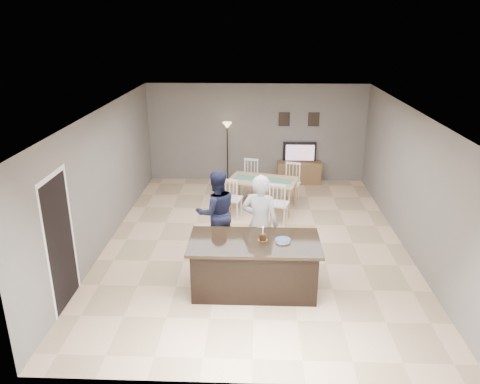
{
  "coord_description": "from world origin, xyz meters",
  "views": [
    {
      "loc": [
        0.02,
        -8.67,
        4.28
      ],
      "look_at": [
        -0.29,
        -0.3,
        1.2
      ],
      "focal_mm": 35.0,
      "sensor_mm": 36.0,
      "label": 1
    }
  ],
  "objects_px": {
    "tv_console": "(299,172)",
    "dining_table": "(263,184)",
    "plate_stack": "(283,240)",
    "woman": "(260,224)",
    "birthday_cake": "(263,237)",
    "man": "(217,212)",
    "kitchen_island": "(254,265)",
    "television": "(300,152)",
    "floor_lamp": "(227,136)"
  },
  "relations": [
    {
      "from": "tv_console",
      "to": "dining_table",
      "type": "distance_m",
      "value": 2.23
    },
    {
      "from": "tv_console",
      "to": "television",
      "type": "xyz_separation_m",
      "value": [
        0.0,
        0.07,
        0.56
      ]
    },
    {
      "from": "woman",
      "to": "plate_stack",
      "type": "bearing_deg",
      "value": 134.28
    },
    {
      "from": "kitchen_island",
      "to": "floor_lamp",
      "type": "xyz_separation_m",
      "value": [
        -0.79,
        5.57,
        0.86
      ]
    },
    {
      "from": "plate_stack",
      "to": "woman",
      "type": "bearing_deg",
      "value": 118.98
    },
    {
      "from": "man",
      "to": "dining_table",
      "type": "distance_m",
      "value": 2.45
    },
    {
      "from": "plate_stack",
      "to": "birthday_cake",
      "type": "bearing_deg",
      "value": 173.24
    },
    {
      "from": "television",
      "to": "dining_table",
      "type": "height_order",
      "value": "television"
    },
    {
      "from": "television",
      "to": "woman",
      "type": "bearing_deg",
      "value": 77.44
    },
    {
      "from": "tv_console",
      "to": "television",
      "type": "height_order",
      "value": "television"
    },
    {
      "from": "kitchen_island",
      "to": "birthday_cake",
      "type": "bearing_deg",
      "value": 16.34
    },
    {
      "from": "woman",
      "to": "birthday_cake",
      "type": "height_order",
      "value": "woman"
    },
    {
      "from": "woman",
      "to": "plate_stack",
      "type": "height_order",
      "value": "woman"
    },
    {
      "from": "man",
      "to": "floor_lamp",
      "type": "bearing_deg",
      "value": -107.75
    },
    {
      "from": "television",
      "to": "plate_stack",
      "type": "xyz_separation_m",
      "value": [
        -0.74,
        -5.64,
        0.06
      ]
    },
    {
      "from": "kitchen_island",
      "to": "man",
      "type": "height_order",
      "value": "man"
    },
    {
      "from": "woman",
      "to": "kitchen_island",
      "type": "bearing_deg",
      "value": 97.48
    },
    {
      "from": "plate_stack",
      "to": "dining_table",
      "type": "distance_m",
      "value": 3.64
    },
    {
      "from": "man",
      "to": "floor_lamp",
      "type": "xyz_separation_m",
      "value": [
        -0.06,
        4.22,
        0.48
      ]
    },
    {
      "from": "woman",
      "to": "man",
      "type": "bearing_deg",
      "value": -24.29
    },
    {
      "from": "kitchen_island",
      "to": "man",
      "type": "xyz_separation_m",
      "value": [
        -0.74,
        1.35,
        0.38
      ]
    },
    {
      "from": "kitchen_island",
      "to": "tv_console",
      "type": "xyz_separation_m",
      "value": [
        1.2,
        5.57,
        -0.15
      ]
    },
    {
      "from": "television",
      "to": "floor_lamp",
      "type": "bearing_deg",
      "value": 2.01
    },
    {
      "from": "tv_console",
      "to": "kitchen_island",
      "type": "bearing_deg",
      "value": -102.16
    },
    {
      "from": "floor_lamp",
      "to": "plate_stack",
      "type": "bearing_deg",
      "value": -77.31
    },
    {
      "from": "tv_console",
      "to": "floor_lamp",
      "type": "distance_m",
      "value": 2.24
    },
    {
      "from": "tv_console",
      "to": "dining_table",
      "type": "bearing_deg",
      "value": -117.76
    },
    {
      "from": "kitchen_island",
      "to": "woman",
      "type": "xyz_separation_m",
      "value": [
        0.09,
        0.66,
        0.46
      ]
    },
    {
      "from": "television",
      "to": "dining_table",
      "type": "relative_size",
      "value": 0.43
    },
    {
      "from": "man",
      "to": "television",
      "type": "bearing_deg",
      "value": -132.83
    },
    {
      "from": "tv_console",
      "to": "floor_lamp",
      "type": "bearing_deg",
      "value": 180.0
    },
    {
      "from": "dining_table",
      "to": "plate_stack",
      "type": "bearing_deg",
      "value": -70.31
    },
    {
      "from": "man",
      "to": "birthday_cake",
      "type": "xyz_separation_m",
      "value": [
        0.87,
        -1.31,
        0.13
      ]
    },
    {
      "from": "plate_stack",
      "to": "floor_lamp",
      "type": "distance_m",
      "value": 5.72
    },
    {
      "from": "kitchen_island",
      "to": "floor_lamp",
      "type": "relative_size",
      "value": 1.27
    },
    {
      "from": "tv_console",
      "to": "plate_stack",
      "type": "xyz_separation_m",
      "value": [
        -0.74,
        -5.57,
        0.62
      ]
    },
    {
      "from": "man",
      "to": "plate_stack",
      "type": "xyz_separation_m",
      "value": [
        1.2,
        -1.35,
        0.09
      ]
    },
    {
      "from": "birthday_cake",
      "to": "plate_stack",
      "type": "xyz_separation_m",
      "value": [
        0.33,
        -0.04,
        -0.04
      ]
    },
    {
      "from": "dining_table",
      "to": "kitchen_island",
      "type": "bearing_deg",
      "value": -77.57
    },
    {
      "from": "plate_stack",
      "to": "floor_lamp",
      "type": "height_order",
      "value": "floor_lamp"
    },
    {
      "from": "floor_lamp",
      "to": "dining_table",
      "type": "bearing_deg",
      "value": -63.61
    },
    {
      "from": "television",
      "to": "plate_stack",
      "type": "relative_size",
      "value": 3.58
    },
    {
      "from": "television",
      "to": "tv_console",
      "type": "bearing_deg",
      "value": 90.0
    },
    {
      "from": "plate_stack",
      "to": "floor_lamp",
      "type": "bearing_deg",
      "value": 102.69
    },
    {
      "from": "plate_stack",
      "to": "dining_table",
      "type": "relative_size",
      "value": 0.12
    },
    {
      "from": "man",
      "to": "birthday_cake",
      "type": "distance_m",
      "value": 1.58
    },
    {
      "from": "birthday_cake",
      "to": "plate_stack",
      "type": "height_order",
      "value": "birthday_cake"
    },
    {
      "from": "woman",
      "to": "television",
      "type": "bearing_deg",
      "value": -87.26
    },
    {
      "from": "woman",
      "to": "dining_table",
      "type": "relative_size",
      "value": 0.86
    },
    {
      "from": "kitchen_island",
      "to": "floor_lamp",
      "type": "distance_m",
      "value": 5.69
    }
  ]
}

